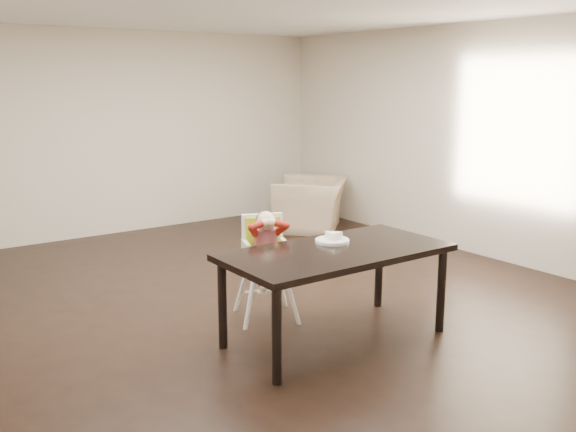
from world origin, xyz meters
name	(u,v)px	position (x,y,z in m)	size (l,w,h in m)	color
ground	(265,301)	(0.00, 0.00, 0.00)	(7.00, 7.00, 0.00)	black
room_walls	(264,102)	(0.00, 0.00, 1.86)	(6.02, 7.02, 2.71)	beige
dining_table	(336,259)	(-0.03, -1.07, 0.67)	(1.80, 0.90, 0.75)	black
high_chair	(265,243)	(-0.21, -0.33, 0.67)	(0.51, 0.51, 0.95)	white
plate	(333,239)	(0.09, -0.88, 0.78)	(0.32, 0.32, 0.08)	white
armchair	(311,196)	(2.20, 2.17, 0.47)	(1.07, 0.70, 0.94)	tan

